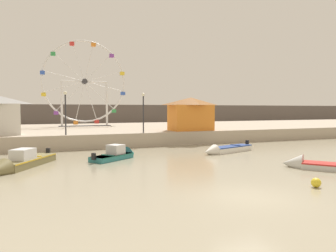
# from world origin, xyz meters

# --- Properties ---
(ground_plane) EXTENTS (240.00, 240.00, 0.00)m
(ground_plane) POSITION_xyz_m (0.00, 0.00, 0.00)
(ground_plane) COLOR gray
(quay_promenade) EXTENTS (110.00, 22.49, 1.32)m
(quay_promenade) POSITION_xyz_m (0.00, 28.72, 0.66)
(quay_promenade) COLOR tan
(quay_promenade) RESTS_ON ground_plane
(distant_town_skyline) EXTENTS (140.00, 3.00, 4.40)m
(distant_town_skyline) POSITION_xyz_m (0.00, 50.27, 2.20)
(distant_town_skyline) COLOR #564C47
(distant_town_skyline) RESTS_ON ground_plane
(motorboat_pale_grey) EXTENTS (4.40, 5.14, 1.25)m
(motorboat_pale_grey) POSITION_xyz_m (7.53, 3.19, 0.22)
(motorboat_pale_grey) COLOR silver
(motorboat_pale_grey) RESTS_ON ground_plane
(motorboat_white_red_stripe) EXTENTS (5.48, 2.73, 1.11)m
(motorboat_white_red_stripe) POSITION_xyz_m (6.14, 11.53, 0.27)
(motorboat_white_red_stripe) COLOR silver
(motorboat_white_red_stripe) RESTS_ON ground_plane
(motorboat_olive_wood) EXTENTS (4.00, 5.80, 1.49)m
(motorboat_olive_wood) POSITION_xyz_m (-9.01, 10.20, 0.35)
(motorboat_olive_wood) COLOR olive
(motorboat_olive_wood) RESTS_ON ground_plane
(motorboat_teal_painted) EXTENTS (4.10, 3.43, 1.45)m
(motorboat_teal_painted) POSITION_xyz_m (-2.58, 11.82, 0.28)
(motorboat_teal_painted) COLOR teal
(motorboat_teal_painted) RESTS_ON ground_plane
(ferris_wheel_white_frame) EXTENTS (10.79, 1.20, 11.23)m
(ferris_wheel_white_frame) POSITION_xyz_m (-2.24, 32.22, 6.97)
(ferris_wheel_white_frame) COLOR silver
(ferris_wheel_white_frame) RESTS_ON quay_promenade
(carnival_booth_orange_canopy) EXTENTS (4.71, 2.86, 3.45)m
(carnival_booth_orange_canopy) POSITION_xyz_m (6.90, 19.38, 3.12)
(carnival_booth_orange_canopy) COLOR orange
(carnival_booth_orange_canopy) RESTS_ON quay_promenade
(promenade_lamp_near) EXTENTS (0.32, 0.32, 3.75)m
(promenade_lamp_near) POSITION_xyz_m (1.22, 17.92, 3.79)
(promenade_lamp_near) COLOR #2D2D33
(promenade_lamp_near) RESTS_ON quay_promenade
(promenade_lamp_far) EXTENTS (0.32, 0.32, 3.78)m
(promenade_lamp_far) POSITION_xyz_m (-5.75, 18.06, 3.81)
(promenade_lamp_far) COLOR #2D2D33
(promenade_lamp_far) RESTS_ON quay_promenade
(mooring_buoy_orange) EXTENTS (0.44, 0.44, 0.44)m
(mooring_buoy_orange) POSITION_xyz_m (3.71, 0.10, 0.22)
(mooring_buoy_orange) COLOR yellow
(mooring_buoy_orange) RESTS_ON ground_plane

